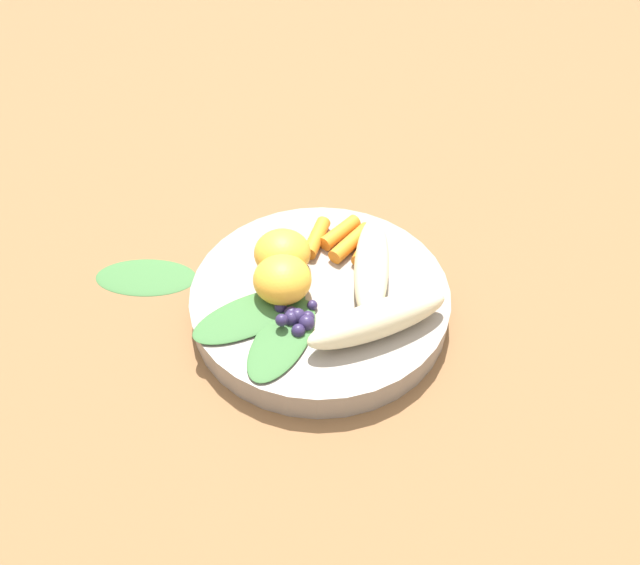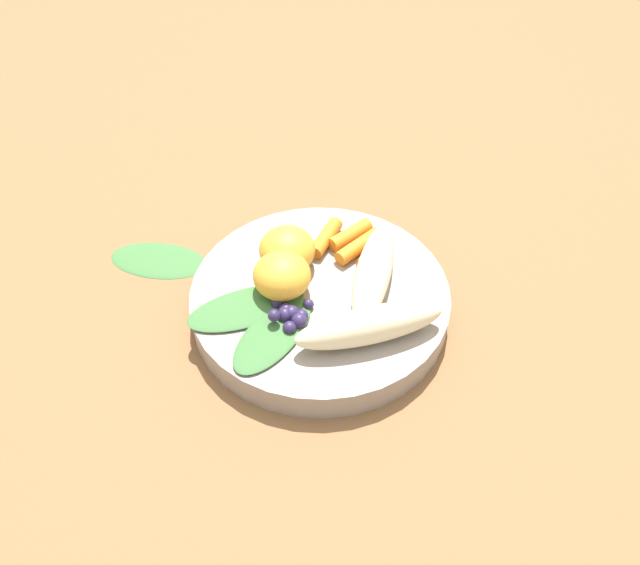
{
  "view_description": "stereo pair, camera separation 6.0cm",
  "coord_description": "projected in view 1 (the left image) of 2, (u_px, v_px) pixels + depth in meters",
  "views": [
    {
      "loc": [
        -0.41,
        0.07,
        0.47
      ],
      "look_at": [
        0.0,
        0.0,
        0.04
      ],
      "focal_mm": 35.25,
      "sensor_mm": 36.0,
      "label": 1
    },
    {
      "loc": [
        -0.42,
        0.01,
        0.47
      ],
      "look_at": [
        0.0,
        0.0,
        0.04
      ],
      "focal_mm": 35.25,
      "sensor_mm": 36.0,
      "label": 2
    }
  ],
  "objects": [
    {
      "name": "carrot_rear",
      "position": [
        316.0,
        238.0,
        0.65
      ],
      "size": [
        0.05,
        0.04,
        0.02
      ],
      "primitive_type": "cylinder",
      "rotation": [
        0.0,
        1.57,
        5.81
      ],
      "color": "orange",
      "rests_on": "bowl"
    },
    {
      "name": "kale_leaf_right",
      "position": [
        282.0,
        339.0,
        0.56
      ],
      "size": [
        0.11,
        0.1,
        0.01
      ],
      "primitive_type": "ellipsoid",
      "rotation": [
        0.0,
        0.0,
        8.84
      ],
      "color": "#3D7038",
      "rests_on": "bowl"
    },
    {
      "name": "ground_plane",
      "position": [
        320.0,
        310.0,
        0.63
      ],
      "size": [
        2.4,
        2.4,
        0.0
      ],
      "primitive_type": "plane",
      "color": "brown"
    },
    {
      "name": "kale_leaf_stray",
      "position": [
        146.0,
        276.0,
        0.66
      ],
      "size": [
        0.08,
        0.12,
        0.01
      ],
      "primitive_type": "ellipsoid",
      "rotation": [
        0.0,
        0.0,
        1.34
      ],
      "color": "#3D7038",
      "rests_on": "ground_plane"
    },
    {
      "name": "kale_leaf_left",
      "position": [
        250.0,
        315.0,
        0.58
      ],
      "size": [
        0.08,
        0.12,
        0.01
      ],
      "primitive_type": "ellipsoid",
      "rotation": [
        0.0,
        0.0,
        8.19
      ],
      "color": "#3D7038",
      "rests_on": "bowl"
    },
    {
      "name": "carrot_mid_right",
      "position": [
        340.0,
        233.0,
        0.65
      ],
      "size": [
        0.04,
        0.05,
        0.02
      ],
      "primitive_type": "cylinder",
      "rotation": [
        0.0,
        1.57,
        5.38
      ],
      "color": "orange",
      "rests_on": "bowl"
    },
    {
      "name": "orange_segment_near",
      "position": [
        282.0,
        278.0,
        0.59
      ],
      "size": [
        0.06,
        0.06,
        0.04
      ],
      "primitive_type": "ellipsoid",
      "color": "#F4A833",
      "rests_on": "bowl"
    },
    {
      "name": "coconut_shred_patch",
      "position": [
        274.0,
        314.0,
        0.58
      ],
      "size": [
        0.04,
        0.04,
        0.0
      ],
      "primitive_type": "cylinder",
      "color": "white",
      "rests_on": "bowl"
    },
    {
      "name": "blueberry_pile",
      "position": [
        296.0,
        318.0,
        0.57
      ],
      "size": [
        0.04,
        0.04,
        0.02
      ],
      "color": "#2D234C",
      "rests_on": "bowl"
    },
    {
      "name": "banana_peeled_right",
      "position": [
        378.0,
        319.0,
        0.56
      ],
      "size": [
        0.07,
        0.14,
        0.03
      ],
      "primitive_type": "ellipsoid",
      "rotation": [
        0.0,
        0.0,
        4.95
      ],
      "color": "beige",
      "rests_on": "bowl"
    },
    {
      "name": "banana_peeled_left",
      "position": [
        372.0,
        266.0,
        0.61
      ],
      "size": [
        0.14,
        0.07,
        0.03
      ],
      "primitive_type": "ellipsoid",
      "rotation": [
        0.0,
        0.0,
        6.01
      ],
      "color": "beige",
      "rests_on": "bowl"
    },
    {
      "name": "orange_segment_far",
      "position": [
        282.0,
        253.0,
        0.61
      ],
      "size": [
        0.06,
        0.06,
        0.04
      ],
      "primitive_type": "ellipsoid",
      "color": "#F4A833",
      "rests_on": "bowl"
    },
    {
      "name": "bowl",
      "position": [
        320.0,
        300.0,
        0.62
      ],
      "size": [
        0.25,
        0.25,
        0.03
      ],
      "primitive_type": "cylinder",
      "color": "gray",
      "rests_on": "ground_plane"
    },
    {
      "name": "carrot_mid_left",
      "position": [
        351.0,
        243.0,
        0.64
      ],
      "size": [
        0.05,
        0.05,
        0.02
      ],
      "primitive_type": "cylinder",
      "rotation": [
        0.0,
        1.57,
        5.44
      ],
      "color": "orange",
      "rests_on": "bowl"
    },
    {
      "name": "carrot_front",
      "position": [
        366.0,
        247.0,
        0.64
      ],
      "size": [
        0.05,
        0.04,
        0.01
      ],
      "primitive_type": "cylinder",
      "rotation": [
        0.0,
        1.57,
        5.7
      ],
      "color": "orange",
      "rests_on": "bowl"
    }
  ]
}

